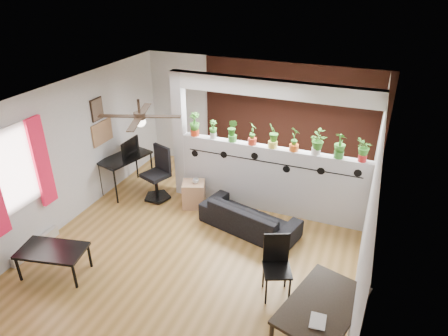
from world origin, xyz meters
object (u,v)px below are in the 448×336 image
at_px(cube_shelf, 194,194).
at_px(cup, 196,181).
at_px(office_chair, 158,177).
at_px(potted_plant_8, 364,150).
at_px(potted_plant_7, 340,145).
at_px(sofa, 249,217).
at_px(potted_plant_2, 232,130).
at_px(potted_plant_5, 295,138).
at_px(coffee_table, 52,252).
at_px(computer_desk, 125,160).
at_px(dining_table, 322,309).
at_px(potted_plant_6, 317,142).
at_px(folding_chair, 277,260).
at_px(potted_plant_1, 213,129).
at_px(potted_plant_3, 252,133).
at_px(ceiling_fan, 140,118).
at_px(potted_plant_4, 273,135).
at_px(potted_plant_0, 195,124).

xyz_separation_m(cube_shelf, cup, (0.05, 0.00, 0.31)).
bearing_deg(office_chair, potted_plant_8, 6.07).
xyz_separation_m(potted_plant_7, sofa, (-1.34, -0.77, -1.34)).
relative_size(potted_plant_7, sofa, 0.26).
height_order(potted_plant_2, cube_shelf, potted_plant_2).
xyz_separation_m(potted_plant_5, coffee_table, (-3.00, -3.02, -1.17)).
bearing_deg(cup, computer_desk, 177.66).
xyz_separation_m(potted_plant_8, dining_table, (-0.13, -2.84, -0.95)).
bearing_deg(potted_plant_8, office_chair, -173.93).
xyz_separation_m(potted_plant_5, cup, (-1.79, -0.43, -1.02)).
height_order(potted_plant_6, folding_chair, potted_plant_6).
xyz_separation_m(potted_plant_1, coffee_table, (-1.42, -3.02, -1.13)).
distance_m(potted_plant_3, potted_plant_5, 0.79).
relative_size(potted_plant_7, coffee_table, 0.42).
relative_size(potted_plant_3, potted_plant_8, 1.08).
bearing_deg(potted_plant_7, potted_plant_6, 180.00).
relative_size(potted_plant_7, dining_table, 0.32).
distance_m(potted_plant_1, office_chair, 1.55).
relative_size(ceiling_fan, folding_chair, 1.22).
relative_size(sofa, dining_table, 1.21).
relative_size(potted_plant_1, office_chair, 0.33).
distance_m(ceiling_fan, computer_desk, 2.60).
bearing_deg(computer_desk, potted_plant_6, 5.39).
height_order(sofa, folding_chair, folding_chair).
relative_size(potted_plant_8, coffee_table, 0.37).
relative_size(ceiling_fan, cube_shelf, 2.25).
relative_size(potted_plant_8, computer_desk, 0.34).
height_order(dining_table, coffee_table, dining_table).
relative_size(cube_shelf, coffee_table, 0.48).
xyz_separation_m(sofa, office_chair, (-2.09, 0.37, 0.24)).
height_order(potted_plant_4, sofa, potted_plant_4).
distance_m(potted_plant_4, coffee_table, 4.16).
xyz_separation_m(potted_plant_0, potted_plant_6, (2.37, 0.00, -0.01)).
xyz_separation_m(ceiling_fan, office_chair, (-0.65, 1.39, -1.82)).
bearing_deg(office_chair, ceiling_fan, -65.14).
height_order(cube_shelf, cup, cup).
xyz_separation_m(potted_plant_1, potted_plant_8, (2.76, 0.00, 0.02)).
relative_size(ceiling_fan, potted_plant_4, 2.54).
xyz_separation_m(ceiling_fan, potted_plant_0, (0.02, 1.80, -0.72)).
bearing_deg(potted_plant_1, potted_plant_5, 0.00).
bearing_deg(ceiling_fan, folding_chair, -8.03).
bearing_deg(cube_shelf, potted_plant_7, -10.82).
relative_size(ceiling_fan, potted_plant_5, 2.60).
height_order(computer_desk, dining_table, computer_desk).
xyz_separation_m(potted_plant_0, potted_plant_8, (3.16, 0.00, -0.03)).
bearing_deg(sofa, ceiling_fan, 50.24).
relative_size(ceiling_fan, potted_plant_6, 2.68).
xyz_separation_m(potted_plant_4, potted_plant_6, (0.79, 0.00, -0.01)).
bearing_deg(cup, office_chair, 178.44).
bearing_deg(potted_plant_2, coffee_table, -120.94).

